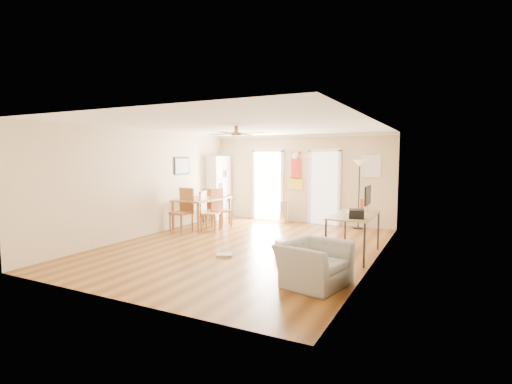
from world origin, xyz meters
The scene contains 30 objects.
floor centered at (0.00, 0.00, 0.00)m, with size 7.00×7.00×0.00m, color brown.
ceiling centered at (0.00, 0.00, 2.60)m, with size 5.50×7.00×0.00m, color silver, non-canonical shape.
wall_back centered at (0.00, 3.50, 1.30)m, with size 5.50×0.04×2.60m, color beige, non-canonical shape.
wall_front centered at (0.00, -3.50, 1.30)m, with size 5.50×0.04×2.60m, color beige, non-canonical shape.
wall_left centered at (-2.75, 0.00, 1.30)m, with size 0.04×7.00×2.60m, color beige, non-canonical shape.
wall_right centered at (2.75, 0.00, 1.30)m, with size 0.04×7.00×2.60m, color beige, non-canonical shape.
crown_molding centered at (0.00, 0.00, 2.56)m, with size 5.50×7.00×0.08m, color white, non-canonical shape.
kitchen_doorway centered at (-1.05, 3.48, 1.05)m, with size 0.90×0.10×2.10m, color white, non-canonical shape.
bathroom_doorway centered at (0.75, 3.48, 1.05)m, with size 0.80×0.10×2.10m, color white, non-canonical shape.
wall_decal centered at (-0.13, 3.48, 1.55)m, with size 0.46×0.03×1.10m, color red.
ac_grille centered at (2.05, 3.47, 1.70)m, with size 0.50×0.04×0.60m, color white.
framed_poster centered at (-2.73, 1.40, 1.70)m, with size 0.04×0.66×0.48m, color black.
ceiling_fan centered at (0.00, -0.30, 2.43)m, with size 1.24×1.24×0.20m, color #593819, non-canonical shape.
bookshelf centered at (-2.53, 3.00, 0.99)m, with size 0.39×0.89×1.97m, color white, non-canonical shape.
dining_table centered at (-2.15, 1.54, 0.40)m, with size 0.96×1.61×0.80m, color #A87336, non-canonical shape.
dining_chair_right_a centered at (-1.60, 1.66, 0.53)m, with size 0.44×0.44×1.06m, color #A65E35, non-canonical shape.
dining_chair_right_b centered at (-1.60, 1.11, 0.53)m, with size 0.43×0.43×1.05m, color olive, non-canonical shape.
dining_chair_near centered at (-2.24, 0.70, 0.56)m, with size 0.46×0.46×1.13m, color olive, non-canonical shape.
dining_chair_far centered at (-2.34, 2.28, 0.51)m, with size 0.42×0.42×1.01m, color olive, non-canonical shape.
trash_can centered at (-0.38, 3.20, 0.33)m, with size 0.31×0.31×0.66m, color silver.
torchiere_lamp centered at (1.79, 3.24, 0.93)m, with size 0.35×0.35×1.87m, color black, non-canonical shape.
computer_desk centered at (2.31, 0.31, 0.42)m, with size 0.78×1.56×0.83m, color #A48659, non-canonical shape.
imac centered at (2.47, 0.81, 1.10)m, with size 0.08×0.57×0.53m, color black, non-canonical shape.
keyboard centered at (2.20, 0.49, 0.84)m, with size 0.13×0.40×0.02m, color white.
printer centered at (2.45, -0.13, 0.91)m, with size 0.27×0.31×0.16m, color black.
orange_bottle centered at (2.30, 1.05, 0.95)m, with size 0.08×0.08×0.23m, color #D04912.
wastebasket_a centered at (0.96, -0.21, 0.14)m, with size 0.24×0.24×0.28m, color white.
wastebasket_b centered at (2.04, -0.99, 0.16)m, with size 0.28×0.28×0.33m, color silver.
floor_cloth centered at (0.04, -0.86, 0.02)m, with size 0.30×0.24×0.04m, color #A2A39E.
armchair centered at (2.15, -1.68, 0.33)m, with size 1.02×0.89×0.66m, color gray.
Camera 1 is at (3.93, -7.16, 1.98)m, focal length 26.70 mm.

